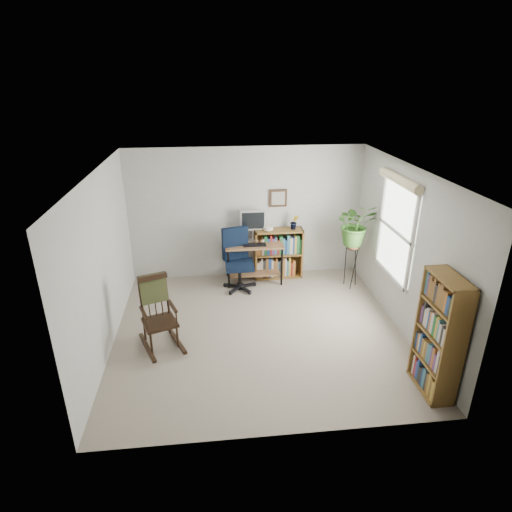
{
  "coord_description": "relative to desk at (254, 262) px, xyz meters",
  "views": [
    {
      "loc": [
        -0.64,
        -5.37,
        3.55
      ],
      "look_at": [
        0.0,
        0.4,
        1.05
      ],
      "focal_mm": 30.0,
      "sensor_mm": 36.0,
      "label": 1
    }
  ],
  "objects": [
    {
      "name": "plant_stand",
      "position": [
        1.7,
        -0.42,
        0.06
      ],
      "size": [
        0.25,
        0.25,
        0.87
      ],
      "primitive_type": null,
      "rotation": [
        0.0,
        0.0,
        0.06
      ],
      "color": "black",
      "rests_on": "floor"
    },
    {
      "name": "low_bookshelf",
      "position": [
        0.47,
        0.12,
        0.09
      ],
      "size": [
        0.88,
        0.29,
        0.93
      ],
      "primitive_type": null,
      "color": "brown",
      "rests_on": "floor"
    },
    {
      "name": "floor",
      "position": [
        -0.1,
        -1.7,
        -0.37
      ],
      "size": [
        4.2,
        4.0,
        0.0
      ],
      "primitive_type": "cube",
      "color": "gray",
      "rests_on": "ground"
    },
    {
      "name": "wall_right",
      "position": [
        2.0,
        -1.7,
        0.83
      ],
      "size": [
        0.0,
        4.0,
        2.4
      ],
      "primitive_type": "cube",
      "color": "#AFB0AB",
      "rests_on": "ground"
    },
    {
      "name": "monitor",
      "position": [
        -0.0,
        0.14,
        0.65
      ],
      "size": [
        0.46,
        0.16,
        0.56
      ],
      "primitive_type": null,
      "color": "silver",
      "rests_on": "desk"
    },
    {
      "name": "keyboard",
      "position": [
        0.0,
        -0.12,
        0.38
      ],
      "size": [
        0.4,
        0.15,
        0.02
      ],
      "primitive_type": "cube",
      "color": "black",
      "rests_on": "desk"
    },
    {
      "name": "tall_bookshelf",
      "position": [
        1.82,
        -3.17,
        0.38
      ],
      "size": [
        0.28,
        0.66,
        1.51
      ],
      "primitive_type": null,
      "color": "brown",
      "rests_on": "floor"
    },
    {
      "name": "wall_back",
      "position": [
        -0.1,
        0.3,
        0.83
      ],
      "size": [
        4.2,
        0.0,
        2.4
      ],
      "primitive_type": "cube",
      "color": "#AFB0AB",
      "rests_on": "ground"
    },
    {
      "name": "framed_picture",
      "position": [
        0.47,
        0.27,
        1.11
      ],
      "size": [
        0.32,
        0.04,
        0.32
      ],
      "primitive_type": null,
      "color": "black",
      "rests_on": "wall_back"
    },
    {
      "name": "spider_plant",
      "position": [
        1.7,
        -0.42,
        1.17
      ],
      "size": [
        1.69,
        1.87,
        1.46
      ],
      "primitive_type": "imported",
      "color": "#346523",
      "rests_on": "plant_stand"
    },
    {
      "name": "wall_front",
      "position": [
        -0.1,
        -3.7,
        0.83
      ],
      "size": [
        4.2,
        0.0,
        2.4
      ],
      "primitive_type": "cube",
      "color": "#AFB0AB",
      "rests_on": "ground"
    },
    {
      "name": "rocking_chair",
      "position": [
        -1.51,
        -1.91,
        0.15
      ],
      "size": [
        0.82,
        1.04,
        1.05
      ],
      "primitive_type": null,
      "rotation": [
        0.0,
        0.0,
        0.35
      ],
      "color": "black",
      "rests_on": "floor"
    },
    {
      "name": "window",
      "position": [
        1.96,
        -1.4,
        1.03
      ],
      "size": [
        0.12,
        1.2,
        1.5
      ],
      "primitive_type": null,
      "color": "silver",
      "rests_on": "wall_right"
    },
    {
      "name": "wall_left",
      "position": [
        -2.2,
        -1.7,
        0.83
      ],
      "size": [
        0.0,
        4.0,
        2.4
      ],
      "primitive_type": "cube",
      "color": "#AFB0AB",
      "rests_on": "ground"
    },
    {
      "name": "potted_plant_small",
      "position": [
        0.75,
        0.13,
        0.62
      ],
      "size": [
        0.13,
        0.24,
        0.11
      ],
      "primitive_type": "imported",
      "color": "#346523",
      "rests_on": "low_bookshelf"
    },
    {
      "name": "office_chair",
      "position": [
        -0.28,
        -0.31,
        0.18
      ],
      "size": [
        0.74,
        0.74,
        1.1
      ],
      "primitive_type": null,
      "rotation": [
        0.0,
        0.0,
        0.26
      ],
      "color": "black",
      "rests_on": "floor"
    },
    {
      "name": "ceiling",
      "position": [
        -0.1,
        -1.7,
        2.03
      ],
      "size": [
        4.2,
        4.0,
        0.0
      ],
      "primitive_type": "cube",
      "color": "silver",
      "rests_on": "ground"
    },
    {
      "name": "desk",
      "position": [
        0.0,
        0.0,
        0.0
      ],
      "size": [
        1.03,
        0.57,
        0.74
      ],
      "primitive_type": null,
      "color": "#8A5F3D",
      "rests_on": "floor"
    }
  ]
}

